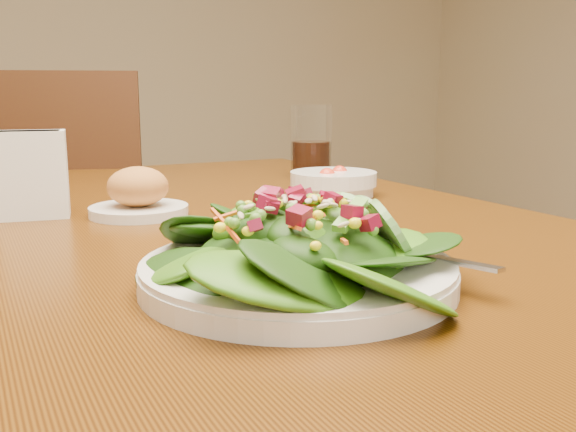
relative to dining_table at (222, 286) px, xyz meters
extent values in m
cube|color=#552E0A|center=(0.00, 0.00, 0.08)|extent=(0.90, 1.40, 0.04)
cylinder|color=black|center=(0.39, 0.64, -0.29)|extent=(0.07, 0.07, 0.71)
cube|color=black|center=(-0.08, 0.94, -0.19)|extent=(0.57, 0.57, 0.04)
cylinder|color=black|center=(0.16, 1.06, -0.43)|extent=(0.04, 0.04, 0.44)
cylinder|color=black|center=(-0.20, 1.18, -0.43)|extent=(0.04, 0.04, 0.44)
cylinder|color=black|center=(0.04, 0.69, -0.43)|extent=(0.04, 0.04, 0.44)
cube|color=black|center=(-0.15, 0.73, 0.08)|extent=(0.42, 0.16, 0.49)
cylinder|color=white|center=(-0.05, -0.34, 0.11)|extent=(0.30, 0.30, 0.02)
ellipsoid|color=black|center=(-0.05, -0.34, 0.14)|extent=(0.20, 0.20, 0.04)
cube|color=silver|center=(0.08, -0.37, 0.12)|extent=(0.05, 0.18, 0.01)
cylinder|color=white|center=(-0.10, 0.08, 0.11)|extent=(0.14, 0.14, 0.01)
ellipsoid|color=#C97C37|center=(-0.10, 0.08, 0.15)|extent=(0.09, 0.09, 0.06)
cylinder|color=white|center=(0.25, 0.10, 0.12)|extent=(0.15, 0.15, 0.04)
sphere|color=red|center=(0.27, 0.11, 0.14)|extent=(0.03, 0.03, 0.03)
sphere|color=red|center=(0.23, 0.09, 0.14)|extent=(0.03, 0.03, 0.03)
cylinder|color=silver|center=(0.34, 0.33, 0.18)|extent=(0.09, 0.09, 0.15)
cylinder|color=black|center=(0.34, 0.33, 0.14)|extent=(0.08, 0.08, 0.08)
cube|color=white|center=(-0.24, 0.13, 0.16)|extent=(0.11, 0.07, 0.13)
cube|color=white|center=(-0.24, 0.13, 0.17)|extent=(0.09, 0.06, 0.11)
camera|label=1|loc=(-0.33, -0.85, 0.28)|focal=40.00mm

